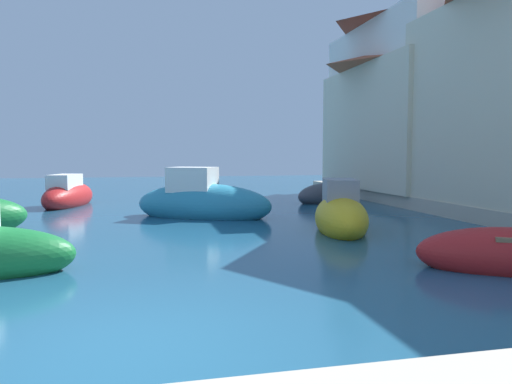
# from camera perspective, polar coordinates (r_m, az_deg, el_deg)

# --- Properties ---
(ground) EXTENTS (80.00, 80.00, 0.00)m
(ground) POSITION_cam_1_polar(r_m,az_deg,el_deg) (5.77, -15.91, -17.23)
(ground) COLOR #1E5170
(quay_promenade) EXTENTS (44.00, 32.00, 0.50)m
(quay_promenade) POSITION_cam_1_polar(r_m,az_deg,el_deg) (6.65, 25.35, -12.29)
(quay_promenade) COLOR #BCB29E
(quay_promenade) RESTS_ON ground
(moored_boat_1) EXTENTS (2.33, 3.85, 1.70)m
(moored_boat_1) POSITION_cam_1_polar(r_m,az_deg,el_deg) (13.54, 9.98, -2.68)
(moored_boat_1) COLOR gold
(moored_boat_1) RESTS_ON ground
(moored_boat_3) EXTENTS (4.93, 3.64, 2.00)m
(moored_boat_3) POSITION_cam_1_polar(r_m,az_deg,el_deg) (16.29, -6.38, -1.21)
(moored_boat_3) COLOR teal
(moored_boat_3) RESTS_ON ground
(moored_boat_6) EXTENTS (2.26, 4.29, 1.57)m
(moored_boat_6) POSITION_cam_1_polar(r_m,az_deg,el_deg) (21.18, -21.30, -0.40)
(moored_boat_6) COLOR #B21E1E
(moored_boat_6) RESTS_ON ground
(moored_boat_7) EXTENTS (3.40, 2.57, 1.03)m
(moored_boat_7) POSITION_cam_1_polar(r_m,az_deg,el_deg) (9.92, 27.80, -6.65)
(moored_boat_7) COLOR #B21E1E
(moored_boat_7) RESTS_ON ground
(moored_boat_8) EXTENTS (3.39, 2.45, 1.10)m
(moored_boat_8) POSITION_cam_1_polar(r_m,az_deg,el_deg) (21.35, 8.30, -0.39)
(moored_boat_8) COLOR #3F3F47
(moored_boat_8) RESTS_ON ground
(waterfront_building_annex) EXTENTS (6.69, 9.43, 6.80)m
(waterfront_building_annex) POSITION_cam_1_polar(r_m,az_deg,el_deg) (24.51, 18.67, 8.59)
(waterfront_building_annex) COLOR beige
(waterfront_building_annex) RESTS_ON quay_promenade
(waterfront_building_far) EXTENTS (6.04, 9.36, 8.62)m
(waterfront_building_far) POSITION_cam_1_polar(r_m,az_deg,el_deg) (24.62, 18.69, 10.70)
(waterfront_building_far) COLOR white
(waterfront_building_far) RESTS_ON quay_promenade
(quayside_tree) EXTENTS (3.38, 3.38, 4.52)m
(quayside_tree) POSITION_cam_1_polar(r_m,az_deg,el_deg) (21.52, 20.99, 7.46)
(quayside_tree) COLOR brown
(quayside_tree) RESTS_ON quay_promenade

